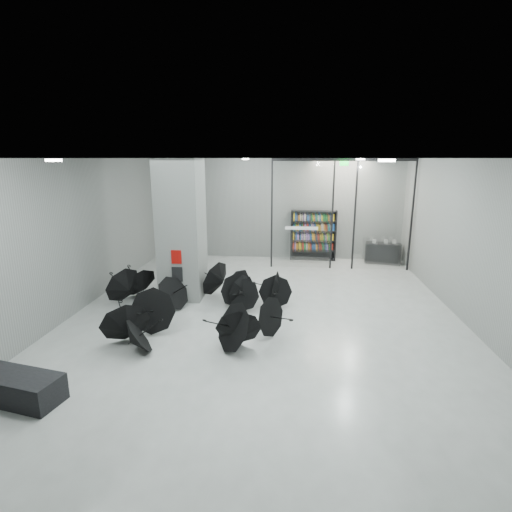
# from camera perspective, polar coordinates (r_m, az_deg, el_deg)

# --- Properties ---
(room) EXTENTS (14.00, 14.02, 4.01)m
(room) POSITION_cam_1_polar(r_m,az_deg,el_deg) (9.01, 1.00, 6.58)
(room) COLOR gray
(room) RESTS_ON ground
(column) EXTENTS (1.20, 1.20, 4.00)m
(column) POSITION_cam_1_polar(r_m,az_deg,el_deg) (11.55, -10.72, 3.74)
(column) COLOR slate
(column) RESTS_ON ground
(fire_cabinet) EXTENTS (0.28, 0.04, 0.38)m
(fire_cabinet) POSITION_cam_1_polar(r_m,az_deg,el_deg) (11.10, -11.44, -0.14)
(fire_cabinet) COLOR #A50A07
(fire_cabinet) RESTS_ON column
(info_panel) EXTENTS (0.30, 0.03, 0.42)m
(info_panel) POSITION_cam_1_polar(r_m,az_deg,el_deg) (11.23, -11.32, -2.61)
(info_panel) COLOR black
(info_panel) RESTS_ON column
(exit_sign) EXTENTS (0.30, 0.06, 0.15)m
(exit_sign) POSITION_cam_1_polar(r_m,az_deg,el_deg) (14.31, 12.62, 12.91)
(exit_sign) COLOR #0CE533
(exit_sign) RESTS_ON room
(glass_partition) EXTENTS (5.06, 0.08, 4.00)m
(glass_partition) POSITION_cam_1_polar(r_m,az_deg,el_deg) (14.62, 12.16, 6.51)
(glass_partition) COLOR silver
(glass_partition) RESTS_ON ground
(bench) EXTENTS (1.56, 0.91, 0.47)m
(bench) POSITION_cam_1_polar(r_m,az_deg,el_deg) (8.07, -31.03, -16.02)
(bench) COLOR black
(bench) RESTS_ON ground
(bookshelf) EXTENTS (1.82, 0.43, 1.99)m
(bookshelf) POSITION_cam_1_polar(r_m,az_deg,el_deg) (15.97, 8.28, 2.97)
(bookshelf) COLOR black
(bookshelf) RESTS_ON ground
(shop_counter) EXTENTS (1.41, 0.79, 0.80)m
(shop_counter) POSITION_cam_1_polar(r_m,az_deg,el_deg) (16.14, 17.84, 0.38)
(shop_counter) COLOR black
(shop_counter) RESTS_ON ground
(umbrella_cluster) EXTENTS (5.37, 4.81, 1.34)m
(umbrella_cluster) POSITION_cam_1_polar(r_m,az_deg,el_deg) (10.32, -7.41, -7.07)
(umbrella_cluster) COLOR black
(umbrella_cluster) RESTS_ON ground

